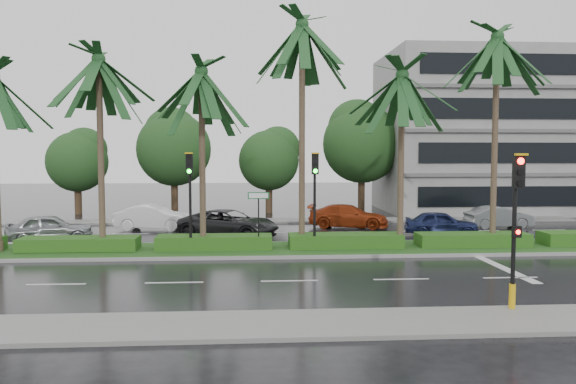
{
  "coord_description": "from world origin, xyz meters",
  "views": [
    {
      "loc": [
        -1.31,
        -24.38,
        4.49
      ],
      "look_at": [
        0.38,
        1.5,
        2.68
      ],
      "focal_mm": 35.0,
      "sensor_mm": 36.0,
      "label": 1
    }
  ],
  "objects": [
    {
      "name": "bg_trees",
      "position": [
        0.83,
        17.59,
        4.84
      ],
      "size": [
        32.53,
        5.91,
        8.53
      ],
      "color": "#3B291B",
      "rests_on": "ground"
    },
    {
      "name": "car_red",
      "position": [
        4.5,
        8.81,
        0.69
      ],
      "size": [
        3.11,
        5.13,
        1.39
      ],
      "primitive_type": "imported",
      "rotation": [
        0.0,
        0.0,
        1.31
      ],
      "color": "maroon",
      "rests_on": "ground"
    },
    {
      "name": "lane_markings",
      "position": [
        3.04,
        -0.43,
        0.01
      ],
      "size": [
        34.0,
        13.06,
        0.01
      ],
      "color": "silver",
      "rests_on": "ground"
    },
    {
      "name": "building",
      "position": [
        17.0,
        18.0,
        6.0
      ],
      "size": [
        16.0,
        10.0,
        12.0
      ],
      "primitive_type": "cube",
      "color": "gray",
      "rests_on": "ground"
    },
    {
      "name": "far_sidewalk",
      "position": [
        0.0,
        12.0,
        0.06
      ],
      "size": [
        40.0,
        2.0,
        0.12
      ],
      "primitive_type": "cube",
      "color": "slate",
      "rests_on": "ground"
    },
    {
      "name": "signal_median_left",
      "position": [
        -4.0,
        0.3,
        3.0
      ],
      "size": [
        0.34,
        0.42,
        4.36
      ],
      "color": "black",
      "rests_on": "median"
    },
    {
      "name": "signal_near",
      "position": [
        6.0,
        -9.39,
        2.5
      ],
      "size": [
        0.34,
        0.45,
        4.36
      ],
      "color": "black",
      "rests_on": "near_sidewalk"
    },
    {
      "name": "hedge",
      "position": [
        0.0,
        1.0,
        0.45
      ],
      "size": [
        35.2,
        1.4,
        0.6
      ],
      "color": "#184513",
      "rests_on": "median"
    },
    {
      "name": "near_sidewalk",
      "position": [
        0.0,
        -10.2,
        0.06
      ],
      "size": [
        40.0,
        2.4,
        0.12
      ],
      "primitive_type": "cube",
      "color": "slate",
      "rests_on": "ground"
    },
    {
      "name": "car_darkgrey",
      "position": [
        -2.5,
        5.35,
        0.74
      ],
      "size": [
        4.31,
        5.86,
        1.48
      ],
      "primitive_type": "imported",
      "rotation": [
        0.0,
        0.0,
        1.18
      ],
      "color": "black",
      "rests_on": "ground"
    },
    {
      "name": "ground",
      "position": [
        0.0,
        0.0,
        0.0
      ],
      "size": [
        120.0,
        120.0,
        0.0
      ],
      "primitive_type": "plane",
      "color": "black",
      "rests_on": "ground"
    },
    {
      "name": "street_sign",
      "position": [
        -1.0,
        0.48,
        2.12
      ],
      "size": [
        0.95,
        0.09,
        2.6
      ],
      "color": "black",
      "rests_on": "median"
    },
    {
      "name": "car_silver",
      "position": [
        -11.5,
        4.43,
        0.71
      ],
      "size": [
        2.75,
        4.45,
        1.41
      ],
      "primitive_type": "imported",
      "rotation": [
        0.0,
        0.0,
        1.85
      ],
      "color": "#9A9EA1",
      "rests_on": "ground"
    },
    {
      "name": "car_blue",
      "position": [
        9.0,
        5.35,
        0.67
      ],
      "size": [
        2.3,
        4.14,
        1.33
      ],
      "primitive_type": "imported",
      "rotation": [
        0.0,
        0.0,
        1.38
      ],
      "color": "#19214B",
      "rests_on": "ground"
    },
    {
      "name": "car_grey",
      "position": [
        13.5,
        8.15,
        0.65
      ],
      "size": [
        1.63,
        4.03,
        1.3
      ],
      "primitive_type": "imported",
      "rotation": [
        0.0,
        0.0,
        1.63
      ],
      "color": "slate",
      "rests_on": "ground"
    },
    {
      "name": "palm_row",
      "position": [
        -1.24,
        1.02,
        8.11
      ],
      "size": [
        26.3,
        4.2,
        10.93
      ],
      "color": "#433527",
      "rests_on": "median"
    },
    {
      "name": "signal_median_right",
      "position": [
        1.5,
        0.3,
        3.0
      ],
      "size": [
        0.34,
        0.42,
        4.36
      ],
      "color": "black",
      "rests_on": "median"
    },
    {
      "name": "median",
      "position": [
        0.0,
        1.0,
        0.08
      ],
      "size": [
        36.0,
        4.0,
        0.15
      ],
      "color": "gray",
      "rests_on": "ground"
    },
    {
      "name": "car_white",
      "position": [
        -7.0,
        8.58,
        0.73
      ],
      "size": [
        2.24,
        4.63,
        1.46
      ],
      "primitive_type": "imported",
      "rotation": [
        0.0,
        0.0,
        1.41
      ],
      "color": "white",
      "rests_on": "ground"
    }
  ]
}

